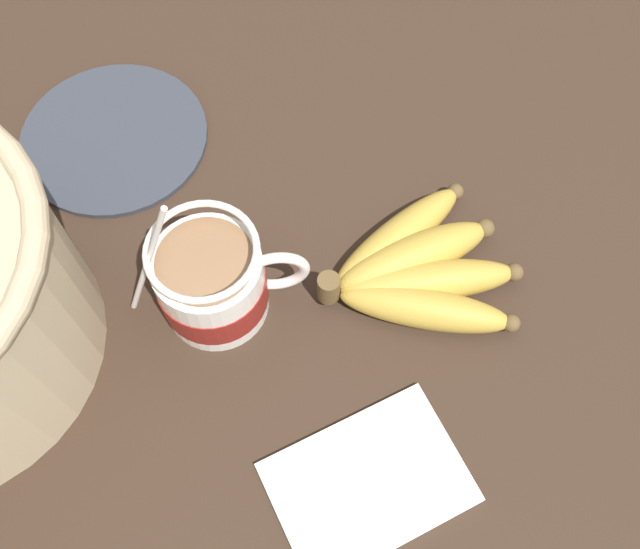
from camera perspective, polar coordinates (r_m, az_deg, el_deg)
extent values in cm
cube|color=#332319|center=(66.84, -1.54, -0.18)|extent=(139.30, 139.30, 2.50)
cylinder|color=white|center=(61.25, -8.64, -0.74)|extent=(9.19, 9.19, 8.20)
cylinder|color=maroon|center=(61.76, -8.57, -0.97)|extent=(9.39, 9.39, 3.53)
torus|color=white|center=(60.13, -3.51, 0.24)|extent=(5.74, 0.90, 5.74)
cylinder|color=#846042|center=(57.54, -9.20, 1.07)|extent=(7.99, 7.99, 0.40)
torus|color=white|center=(55.98, -9.47, 1.92)|extent=(9.19, 9.19, 0.60)
cylinder|color=silver|center=(57.51, -13.65, 0.91)|extent=(6.05, 0.50, 15.25)
ellipsoid|color=silver|center=(63.74, -9.76, -1.92)|extent=(3.00, 2.00, 0.80)
cylinder|color=brown|center=(61.86, 0.69, -1.06)|extent=(2.00, 2.00, 3.00)
ellipsoid|color=#B79338|center=(62.77, 8.35, -2.71)|extent=(15.39, 8.00, 3.60)
sphere|color=brown|center=(63.73, 15.03, -3.78)|extent=(1.62, 1.62, 1.62)
ellipsoid|color=#B79338|center=(63.85, 8.59, -0.57)|extent=(15.74, 3.86, 3.72)
sphere|color=brown|center=(65.86, 15.26, 0.17)|extent=(1.67, 1.67, 1.67)
ellipsoid|color=#B79338|center=(64.61, 7.47, 1.38)|extent=(15.29, 8.11, 4.04)
sphere|color=brown|center=(67.24, 13.04, 3.61)|extent=(1.82, 1.82, 1.82)
ellipsoid|color=#B79338|center=(65.73, 6.27, 2.98)|extent=(14.46, 11.33, 3.54)
sphere|color=brown|center=(69.12, 10.77, 6.52)|extent=(1.59, 1.59, 1.59)
cube|color=white|center=(59.41, 3.89, -16.26)|extent=(17.86, 15.04, 0.60)
cylinder|color=#333842|center=(76.37, -16.15, 10.50)|extent=(18.91, 18.91, 0.60)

